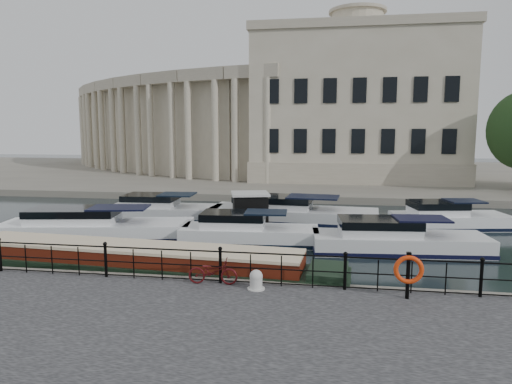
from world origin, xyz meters
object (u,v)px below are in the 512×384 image
at_px(bicycle, 213,271).
at_px(narrowboat, 132,266).
at_px(life_ring_post, 409,270).
at_px(harbour_hut, 250,213).
at_px(mooring_bollard, 256,280).

relative_size(bicycle, narrowboat, 0.10).
xyz_separation_m(bicycle, life_ring_post, (6.02, -0.41, 0.46)).
bearing_deg(narrowboat, bicycle, -24.24).
xyz_separation_m(bicycle, harbour_hut, (-0.61, 10.62, -0.02)).
relative_size(narrowboat, harbour_hut, 5.07).
relative_size(life_ring_post, narrowboat, 0.09).
bearing_deg(harbour_hut, narrowboat, -124.53).
distance_m(mooring_bollard, life_ring_post, 4.60).
height_order(narrowboat, harbour_hut, harbour_hut).
bearing_deg(bicycle, narrowboat, 58.64).
xyz_separation_m(mooring_bollard, narrowboat, (-5.18, 2.25, -0.48)).
distance_m(bicycle, narrowboat, 4.27).
xyz_separation_m(bicycle, mooring_bollard, (1.46, -0.25, -0.13)).
distance_m(life_ring_post, narrowboat, 10.09).
bearing_deg(harbour_hut, life_ring_post, -73.70).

